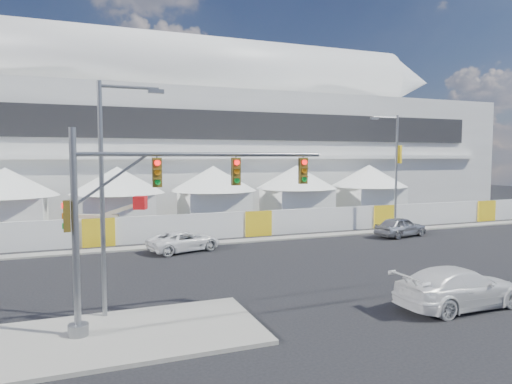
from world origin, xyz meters
name	(u,v)px	position (x,y,z in m)	size (l,w,h in m)	color
ground	(250,295)	(0.00, 0.00, 0.00)	(160.00, 160.00, 0.00)	black
median_island	(117,336)	(-6.00, -3.00, 0.07)	(10.00, 5.00, 0.15)	gray
far_curb	(417,229)	(20.00, 12.50, 0.06)	(80.00, 1.20, 0.12)	gray
stadium	(205,134)	(8.71, 41.50, 9.45)	(80.00, 24.80, 21.98)	silver
tent_row	(167,190)	(0.50, 24.00, 3.15)	(53.40, 8.40, 5.40)	white
hoarding_fence	(258,223)	(6.00, 14.50, 1.00)	(70.00, 0.25, 2.00)	white
scaffold_tower	(449,159)	(46.00, 36.00, 6.00)	(4.40, 4.40, 12.00)	#595B60
sedan_silver	(400,227)	(16.41, 10.18, 0.78)	(4.59, 1.85, 1.56)	#9A9B9F
pickup_curb	(184,241)	(-0.74, 10.73, 0.68)	(4.90, 2.26, 1.36)	white
pickup_near	(459,287)	(7.56, -4.68, 0.84)	(5.79, 2.35, 1.68)	silver
lot_car_a	(374,216)	(19.18, 17.53, 0.64)	(3.86, 1.34, 1.27)	white
lot_car_c	(5,230)	(-12.63, 20.16, 0.65)	(4.51, 1.83, 1.31)	#AAABAF
traffic_mast	(138,218)	(-5.19, -2.66, 4.11)	(9.59, 0.69, 7.09)	gray
streetlight_median	(108,183)	(-6.07, -0.91, 5.29)	(2.48, 0.25, 8.95)	slate
streetlight_curb	(394,164)	(17.47, 12.50, 5.65)	(2.88, 0.65, 9.74)	slate
boom_lift	(89,229)	(-6.63, 16.58, 0.92)	(6.98, 2.71, 3.42)	red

